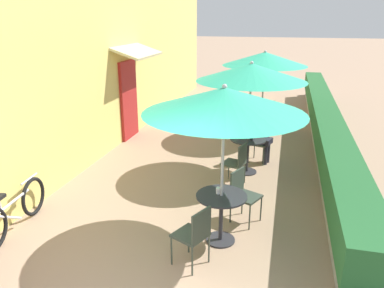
# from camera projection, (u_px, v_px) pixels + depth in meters

# --- Properties ---
(cafe_facade_wall) EXTENTS (0.98, 14.45, 4.20)m
(cafe_facade_wall) POSITION_uv_depth(u_px,v_px,m) (130.00, 58.00, 10.38)
(cafe_facade_wall) COLOR #E0CC6B
(cafe_facade_wall) RESTS_ON ground_plane
(planter_hedge) EXTENTS (0.60, 13.45, 1.01)m
(planter_hedge) POSITION_uv_depth(u_px,v_px,m) (324.00, 125.00, 9.68)
(planter_hedge) COLOR gray
(planter_hedge) RESTS_ON ground_plane
(patio_table_near) EXTENTS (0.75, 0.75, 0.75)m
(patio_table_near) POSITION_uv_depth(u_px,v_px,m) (221.00, 209.00, 5.47)
(patio_table_near) COLOR #28282D
(patio_table_near) RESTS_ON ground_plane
(patio_umbrella_near) EXTENTS (2.22, 2.22, 2.37)m
(patio_umbrella_near) POSITION_uv_depth(u_px,v_px,m) (224.00, 101.00, 4.95)
(patio_umbrella_near) COLOR #B7B7BC
(patio_umbrella_near) RESTS_ON ground_plane
(cafe_chair_near_left) EXTENTS (0.53, 0.53, 0.87)m
(cafe_chair_near_left) POSITION_uv_depth(u_px,v_px,m) (195.00, 232.00, 4.91)
(cafe_chair_near_left) COLOR #384238
(cafe_chair_near_left) RESTS_ON ground_plane
(cafe_chair_near_right) EXTENTS (0.53, 0.53, 0.87)m
(cafe_chair_near_right) POSITION_uv_depth(u_px,v_px,m) (243.00, 192.00, 6.05)
(cafe_chair_near_right) COLOR #384238
(cafe_chair_near_right) RESTS_ON ground_plane
(coffee_cup_near) EXTENTS (0.07, 0.07, 0.09)m
(coffee_cup_near) POSITION_uv_depth(u_px,v_px,m) (218.00, 191.00, 5.45)
(coffee_cup_near) COLOR white
(coffee_cup_near) RESTS_ON patio_table_near
(patio_table_mid) EXTENTS (0.75, 0.75, 0.75)m
(patio_table_mid) POSITION_uv_depth(u_px,v_px,m) (247.00, 149.00, 7.94)
(patio_table_mid) COLOR #28282D
(patio_table_mid) RESTS_ON ground_plane
(patio_umbrella_mid) EXTENTS (2.22, 2.22, 2.37)m
(patio_umbrella_mid) POSITION_uv_depth(u_px,v_px,m) (251.00, 72.00, 7.42)
(patio_umbrella_mid) COLOR #B7B7BC
(patio_umbrella_mid) RESTS_ON ground_plane
(cafe_chair_mid_left) EXTENTS (0.50, 0.50, 0.87)m
(cafe_chair_mid_left) POSITION_uv_depth(u_px,v_px,m) (237.00, 161.00, 7.33)
(cafe_chair_mid_left) COLOR #384238
(cafe_chair_mid_left) RESTS_ON ground_plane
(cafe_chair_mid_right) EXTENTS (0.50, 0.50, 0.87)m
(cafe_chair_mid_right) POSITION_uv_depth(u_px,v_px,m) (256.00, 140.00, 8.56)
(cafe_chair_mid_right) COLOR #384238
(cafe_chair_mid_right) RESTS_ON ground_plane
(seated_patron_mid_right) EXTENTS (0.47, 0.42, 1.25)m
(seated_patron_mid_right) POSITION_uv_depth(u_px,v_px,m) (261.00, 134.00, 8.45)
(seated_patron_mid_right) COLOR #23232D
(seated_patron_mid_right) RESTS_ON ground_plane
(coffee_cup_mid) EXTENTS (0.07, 0.07, 0.09)m
(coffee_cup_mid) POSITION_uv_depth(u_px,v_px,m) (252.00, 138.00, 7.79)
(coffee_cup_mid) COLOR #232328
(coffee_cup_mid) RESTS_ON patio_table_mid
(patio_table_far) EXTENTS (0.75, 0.75, 0.75)m
(patio_table_far) POSITION_uv_depth(u_px,v_px,m) (261.00, 119.00, 10.27)
(patio_table_far) COLOR #28282D
(patio_table_far) RESTS_ON ground_plane
(patio_umbrella_far) EXTENTS (2.22, 2.22, 2.37)m
(patio_umbrella_far) POSITION_uv_depth(u_px,v_px,m) (265.00, 59.00, 9.75)
(patio_umbrella_far) COLOR #B7B7BC
(patio_umbrella_far) RESTS_ON ground_plane
(cafe_chair_far_left) EXTENTS (0.55, 0.55, 0.87)m
(cafe_chair_far_left) POSITION_uv_depth(u_px,v_px,m) (247.00, 125.00, 9.75)
(cafe_chair_far_left) COLOR #384238
(cafe_chair_far_left) RESTS_ON ground_plane
(seated_patron_far_left) EXTENTS (0.51, 0.48, 1.25)m
(seated_patron_far_left) POSITION_uv_depth(u_px,v_px,m) (244.00, 118.00, 9.77)
(seated_patron_far_left) COLOR #23232D
(seated_patron_far_left) RESTS_ON ground_plane
(cafe_chair_far_right) EXTENTS (0.55, 0.55, 0.87)m
(cafe_chair_far_right) POSITION_uv_depth(u_px,v_px,m) (273.00, 114.00, 10.80)
(cafe_chair_far_right) COLOR #384238
(cafe_chair_far_right) RESTS_ON ground_plane
(coffee_cup_far) EXTENTS (0.07, 0.07, 0.09)m
(coffee_cup_far) POSITION_uv_depth(u_px,v_px,m) (260.00, 110.00, 10.15)
(coffee_cup_far) COLOR white
(coffee_cup_far) RESTS_ON patio_table_far
(bicycle_leaning) EXTENTS (0.24, 1.72, 0.74)m
(bicycle_leaning) POSITION_uv_depth(u_px,v_px,m) (14.00, 211.00, 5.79)
(bicycle_leaning) COLOR black
(bicycle_leaning) RESTS_ON ground_plane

